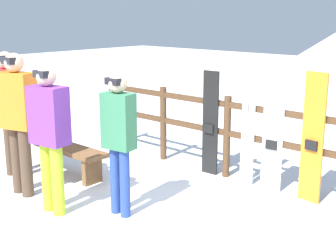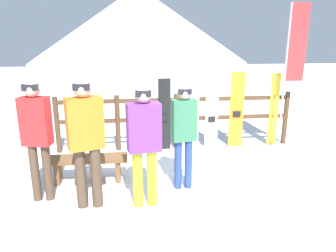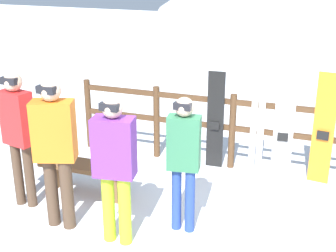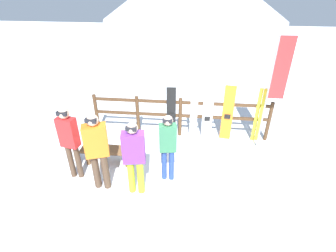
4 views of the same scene
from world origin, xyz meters
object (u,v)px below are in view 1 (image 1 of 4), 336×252
(snowboard_black_stripe, at_px, (210,124))
(ski_pair_white, at_px, (248,125))
(snowboard_orange, at_px, (313,139))
(bench, at_px, (70,154))
(person_plaid_green, at_px, (119,133))
(person_orange, at_px, (18,114))
(person_red, at_px, (9,104))
(snowboard_white, at_px, (273,140))
(person_purple, at_px, (50,130))

(snowboard_black_stripe, height_order, ski_pair_white, ski_pair_white)
(ski_pair_white, distance_m, snowboard_orange, 0.90)
(bench, xyz_separation_m, person_plaid_green, (1.50, -0.41, 0.65))
(bench, bearing_deg, person_plaid_green, -15.40)
(ski_pair_white, bearing_deg, person_orange, -130.77)
(person_red, distance_m, snowboard_black_stripe, 2.80)
(bench, relative_size, person_plaid_green, 0.79)
(person_orange, distance_m, snowboard_orange, 3.60)
(bench, relative_size, person_orange, 0.72)
(bench, distance_m, person_plaid_green, 1.69)
(snowboard_black_stripe, relative_size, snowboard_white, 1.07)
(bench, xyz_separation_m, snowboard_orange, (2.93, 1.40, 0.48))
(bench, bearing_deg, snowboard_white, 30.20)
(person_plaid_green, height_order, snowboard_white, person_plaid_green)
(snowboard_orange, bearing_deg, person_orange, -141.80)
(snowboard_white, bearing_deg, person_orange, -135.88)
(person_purple, height_order, snowboard_orange, person_purple)
(person_purple, bearing_deg, ski_pair_white, 63.45)
(person_plaid_green, distance_m, snowboard_white, 2.04)
(person_purple, relative_size, snowboard_white, 1.23)
(person_orange, distance_m, person_red, 0.75)
(bench, distance_m, person_orange, 1.10)
(snowboard_black_stripe, bearing_deg, bench, -135.22)
(person_orange, height_order, snowboard_white, person_orange)
(person_red, distance_m, snowboard_white, 3.58)
(person_orange, height_order, snowboard_black_stripe, person_orange)
(person_plaid_green, bearing_deg, bench, 164.60)
(person_red, bearing_deg, person_plaid_green, 3.70)
(person_plaid_green, height_order, snowboard_black_stripe, person_plaid_green)
(snowboard_black_stripe, bearing_deg, person_orange, -120.28)
(snowboard_black_stripe, bearing_deg, snowboard_white, -0.01)
(person_orange, bearing_deg, person_purple, -4.99)
(bench, height_order, person_red, person_red)
(snowboard_orange, bearing_deg, bench, -154.53)
(snowboard_white, bearing_deg, snowboard_orange, 0.02)
(snowboard_black_stripe, relative_size, ski_pair_white, 0.91)
(person_red, bearing_deg, ski_pair_white, 36.71)
(person_red, height_order, snowboard_orange, person_red)
(snowboard_black_stripe, relative_size, snowboard_orange, 0.93)
(ski_pair_white, bearing_deg, snowboard_white, -0.54)
(bench, xyz_separation_m, snowboard_black_stripe, (1.41, 1.40, 0.42))
(snowboard_orange, bearing_deg, ski_pair_white, 179.79)
(person_orange, relative_size, snowboard_black_stripe, 1.21)
(bench, distance_m, snowboard_white, 2.80)
(snowboard_orange, bearing_deg, snowboard_white, -179.98)
(person_plaid_green, xyz_separation_m, ski_pair_white, (0.53, 1.81, -0.15))
(person_purple, xyz_separation_m, snowboard_orange, (2.05, 2.29, -0.19))
(snowboard_black_stripe, bearing_deg, ski_pair_white, 0.32)
(person_purple, xyz_separation_m, snowboard_black_stripe, (0.52, 2.29, -0.25))
(person_plaid_green, bearing_deg, snowboard_white, 63.65)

